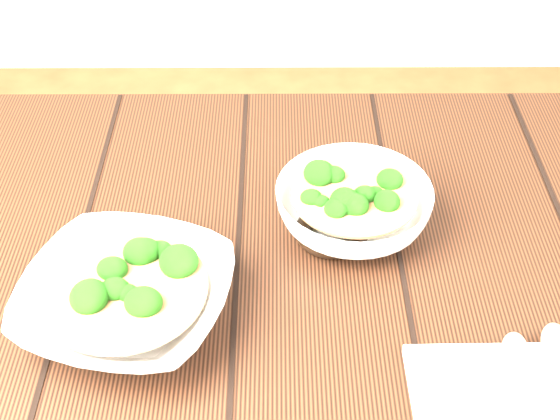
# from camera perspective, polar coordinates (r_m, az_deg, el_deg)

# --- Properties ---
(table) EXTENTS (1.20, 0.80, 0.75)m
(table) POSITION_cam_1_polar(r_m,az_deg,el_deg) (1.03, -1.80, -9.34)
(table) COLOR black
(table) RESTS_ON ground
(soup_bowl_front) EXTENTS (0.28, 0.28, 0.07)m
(soup_bowl_front) POSITION_cam_1_polar(r_m,az_deg,el_deg) (0.89, -11.19, -6.36)
(soup_bowl_front) COLOR silver
(soup_bowl_front) RESTS_ON table
(soup_bowl_back) EXTENTS (0.20, 0.20, 0.07)m
(soup_bowl_back) POSITION_cam_1_polar(r_m,az_deg,el_deg) (0.99, 5.37, 0.28)
(soup_bowl_back) COLOR silver
(soup_bowl_back) RESTS_ON table
(trivet) EXTENTS (0.10, 0.10, 0.02)m
(trivet) POSITION_cam_1_polar(r_m,az_deg,el_deg) (0.98, 3.81, -1.53)
(trivet) COLOR black
(trivet) RESTS_ON table
(napkin) EXTENTS (0.22, 0.18, 0.01)m
(napkin) POSITION_cam_1_polar(r_m,az_deg,el_deg) (0.84, 17.48, -14.28)
(napkin) COLOR beige
(napkin) RESTS_ON table
(spoon_left) EXTENTS (0.06, 0.18, 0.01)m
(spoon_left) POSITION_cam_1_polar(r_m,az_deg,el_deg) (0.86, 16.75, -11.63)
(spoon_left) COLOR #B6AEA0
(spoon_left) RESTS_ON napkin
(spoon_right) EXTENTS (0.07, 0.18, 0.01)m
(spoon_right) POSITION_cam_1_polar(r_m,az_deg,el_deg) (0.88, 19.29, -10.73)
(spoon_right) COLOR #B6AEA0
(spoon_right) RESTS_ON napkin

